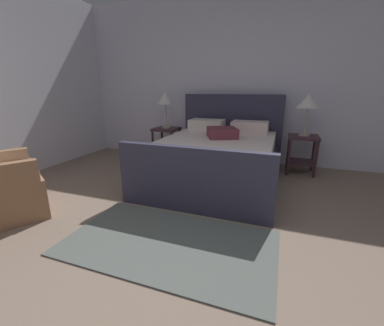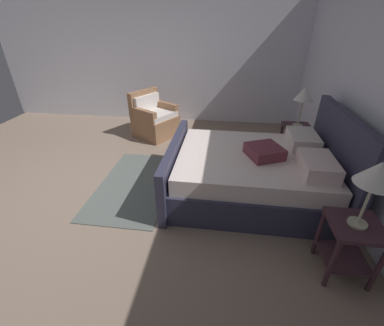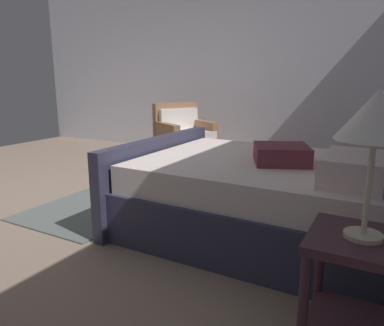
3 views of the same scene
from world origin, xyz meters
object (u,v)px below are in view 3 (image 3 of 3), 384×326
Objects in this scene: nightstand_left at (382,168)px; armchair at (184,141)px; bed at (270,193)px; nightstand_right at (358,279)px; table_lamp_right at (376,119)px.

armchair is at bearing -104.39° from nightstand_left.
nightstand_right is (1.17, 0.76, 0.05)m from bed.
table_lamp_right is at bearing 69.44° from nightstand_right.
table_lamp_right reaches higher than nightstand_right.
nightstand_right is 0.60× the size of armchair.
nightstand_left is at bearing 146.63° from bed.
nightstand_right is 0.70m from table_lamp_right.
armchair is (-3.03, -2.64, -0.76)m from table_lamp_right.
armchair is at bearing -134.63° from bed.
table_lamp_right is 1.04× the size of nightstand_left.
nightstand_right is 0.96× the size of table_lamp_right.
bed is at bearing 45.37° from armchair.
nightstand_left is at bearing 179.58° from nightstand_right.
table_lamp_right reaches higher than armchair.
bed is 1.41m from nightstand_left.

